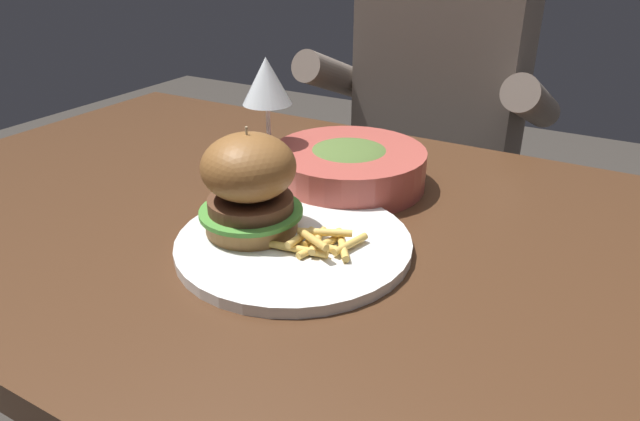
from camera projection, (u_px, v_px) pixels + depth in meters
The scene contains 7 objects.
dining_table at pixel (307, 276), 0.81m from camera, with size 1.35×0.80×0.74m.
main_plate at pixel (294, 243), 0.70m from camera, with size 0.29×0.29×0.01m, color white.
burger_sandwich at pixel (250, 184), 0.69m from camera, with size 0.13×0.13×0.13m.
fries_pile at pixel (320, 242), 0.67m from camera, with size 0.10×0.08×0.02m.
wine_glass at pixel (267, 86), 0.84m from camera, with size 0.07×0.07×0.19m.
soup_bowl at pixel (349, 166), 0.87m from camera, with size 0.23×0.23×0.06m.
diner_person at pixel (433, 170), 1.40m from camera, with size 0.51×0.36×1.18m.
Camera 1 is at (0.36, -0.59, 1.09)m, focal length 32.00 mm.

